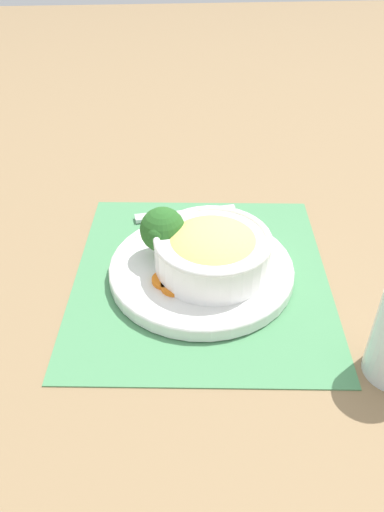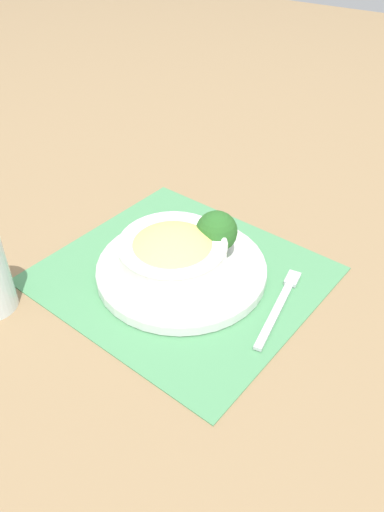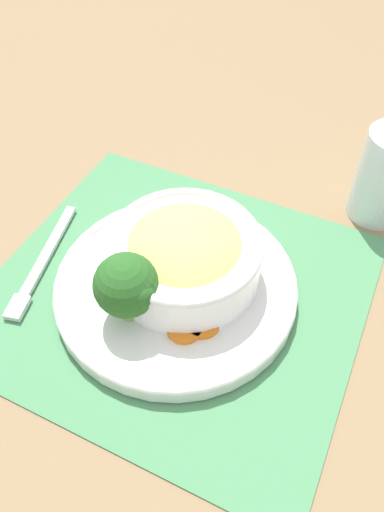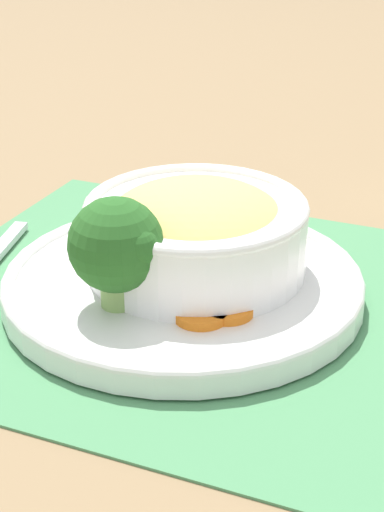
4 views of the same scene
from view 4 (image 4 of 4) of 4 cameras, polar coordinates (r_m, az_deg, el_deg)
The scene contains 7 objects.
ground_plane at distance 0.67m, azimuth -0.60°, elevation -2.94°, with size 4.00×4.00×0.00m, color #8C704C.
placemat at distance 0.67m, azimuth -0.60°, elevation -2.79°, with size 0.45×0.42×0.00m.
plate at distance 0.66m, azimuth -0.61°, elevation -1.79°, with size 0.28×0.28×0.02m.
bowl at distance 0.66m, azimuth 0.26°, elevation 1.79°, with size 0.17×0.17×0.07m.
broccoli_floret at distance 0.60m, azimuth -5.06°, elevation 0.68°, with size 0.07×0.07×0.08m.
carrot_slice_near at distance 0.61m, azimuth 0.60°, elevation -3.91°, with size 0.04×0.04×0.01m.
carrot_slice_middle at distance 0.61m, azimuth 2.34°, elevation -3.57°, with size 0.04×0.04×0.01m.
Camera 4 is at (-0.19, 0.56, 0.33)m, focal length 60.00 mm.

